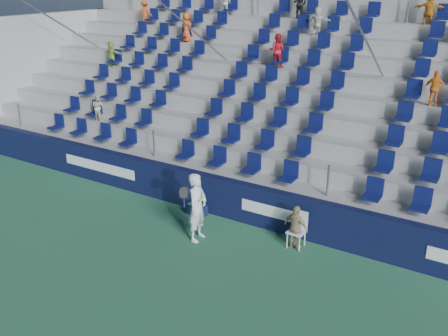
% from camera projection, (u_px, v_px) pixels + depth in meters
% --- Properties ---
extents(ground, '(70.00, 70.00, 0.00)m').
position_uv_depth(ground, '(160.00, 263.00, 12.65)').
color(ground, '#2E6B48').
rests_on(ground, ground).
extents(sponsor_wall, '(24.00, 0.32, 1.20)m').
position_uv_depth(sponsor_wall, '(224.00, 197.00, 14.93)').
color(sponsor_wall, '#0E1336').
rests_on(sponsor_wall, ground).
extents(grandstand, '(24.00, 8.17, 6.63)m').
position_uv_depth(grandstand, '(296.00, 110.00, 18.41)').
color(grandstand, '#A4A49F').
rests_on(grandstand, ground).
extents(tennis_player, '(0.69, 0.75, 1.94)m').
position_uv_depth(tennis_player, '(197.00, 207.00, 13.45)').
color(tennis_player, silver).
rests_on(tennis_player, ground).
extents(line_judge_chair, '(0.44, 0.45, 1.00)m').
position_uv_depth(line_judge_chair, '(298.00, 227.00, 13.28)').
color(line_judge_chair, white).
rests_on(line_judge_chair, ground).
extents(line_judge, '(0.77, 0.43, 1.23)m').
position_uv_depth(line_judge, '(296.00, 227.00, 13.14)').
color(line_judge, tan).
rests_on(line_judge, ground).
extents(ball_bin, '(0.69, 0.53, 0.34)m').
position_uv_depth(ball_bin, '(196.00, 209.00, 15.13)').
color(ball_bin, '#0F1638').
rests_on(ball_bin, ground).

